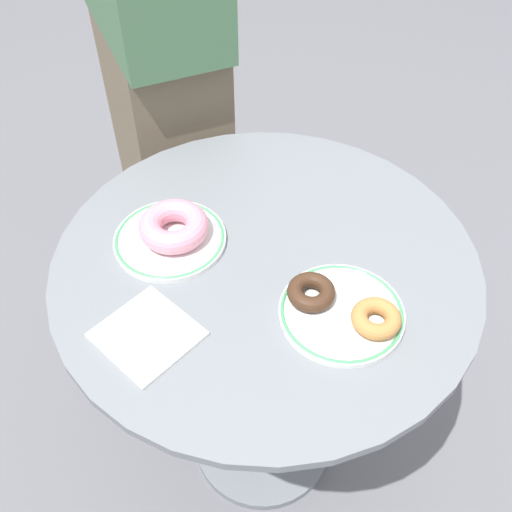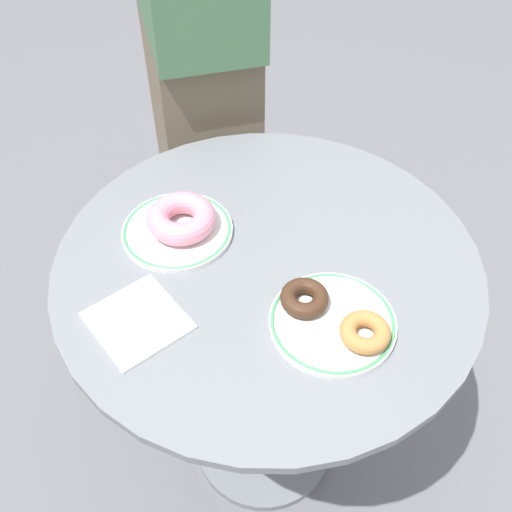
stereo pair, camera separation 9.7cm
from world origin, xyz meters
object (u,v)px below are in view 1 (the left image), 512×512
donut_chocolate (311,292)px  donut_pink_frosted (174,226)px  cafe_table (264,326)px  donut_old_fashioned (376,318)px  plate_left (170,239)px  plate_right (341,313)px  paper_napkin (147,335)px  person_figure (158,51)px

donut_chocolate → donut_pink_frosted: bearing=-179.8°
cafe_table → donut_old_fashioned: (0.22, -0.04, 0.22)m
plate_left → donut_chocolate: 0.27m
plate_right → paper_napkin: 0.30m
donut_chocolate → person_figure: (-0.59, 0.38, 0.07)m
donut_old_fashioned → paper_napkin: bearing=-145.9°
plate_right → donut_pink_frosted: 0.32m
cafe_table → plate_left: size_ratio=3.73×
plate_left → donut_old_fashioned: size_ratio=2.56×
plate_left → donut_pink_frosted: 0.03m
donut_pink_frosted → donut_old_fashioned: 0.38m
donut_old_fashioned → donut_chocolate: 0.11m
cafe_table → paper_napkin: size_ratio=5.35×
donut_pink_frosted → donut_old_fashioned: size_ratio=1.59×
paper_napkin → cafe_table: bearing=73.1°
donut_chocolate → cafe_table: bearing=158.3°
donut_pink_frosted → plate_right: bearing=0.5°
donut_chocolate → paper_napkin: (-0.18, -0.19, -0.02)m
plate_right → plate_left: bearing=-177.9°
plate_left → donut_pink_frosted: (0.00, 0.01, 0.03)m
plate_right → donut_chocolate: 0.06m
plate_right → donut_old_fashioned: donut_old_fashioned is taller
cafe_table → person_figure: bearing=145.1°
plate_left → donut_chocolate: size_ratio=2.56×
plate_right → person_figure: person_figure is taller
paper_napkin → plate_right: bearing=39.2°
donut_pink_frosted → donut_chocolate: donut_pink_frosted is taller
donut_pink_frosted → donut_chocolate: 0.27m
plate_right → donut_old_fashioned: size_ratio=2.58×
plate_right → cafe_table: bearing=165.7°
donut_pink_frosted → donut_old_fashioned: bearing=1.1°
cafe_table → donut_chocolate: size_ratio=9.56×
plate_right → donut_chocolate: size_ratio=2.58×
person_figure → plate_left: bearing=-50.7°
cafe_table → donut_chocolate: (0.11, -0.04, 0.22)m
donut_pink_frosted → paper_napkin: (0.09, -0.19, -0.03)m
plate_right → person_figure: size_ratio=0.12×
plate_left → paper_napkin: size_ratio=1.43×
plate_left → donut_chocolate: donut_chocolate is taller
plate_left → donut_pink_frosted: donut_pink_frosted is taller
donut_chocolate → paper_napkin: donut_chocolate is taller
donut_old_fashioned → donut_chocolate: bearing=-176.8°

